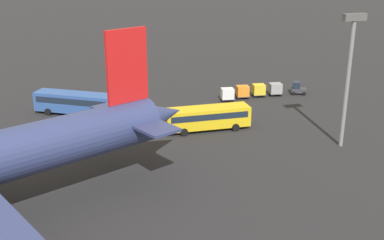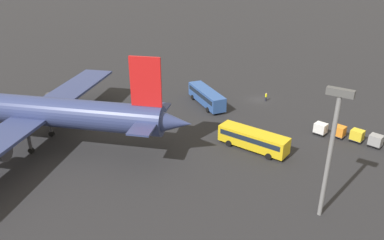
{
  "view_description": "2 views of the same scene",
  "coord_description": "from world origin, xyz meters",
  "px_view_note": "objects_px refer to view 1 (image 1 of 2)",
  "views": [
    {
      "loc": [
        11.91,
        76.71,
        22.47
      ],
      "look_at": [
        -4.71,
        24.86,
        3.24
      ],
      "focal_mm": 45.0,
      "sensor_mm": 36.0,
      "label": 1
    },
    {
      "loc": [
        -29.42,
        68.87,
        28.71
      ],
      "look_at": [
        1.57,
        22.94,
        3.51
      ],
      "focal_mm": 35.0,
      "sensor_mm": 36.0,
      "label": 2
    }
  ],
  "objects_px": {
    "shuttle_bus_far": "(207,116)",
    "cargo_cart_grey": "(275,89)",
    "cargo_cart_orange": "(243,91)",
    "shuttle_bus_near": "(75,102)",
    "baggage_tug": "(298,89)",
    "cargo_cart_yellow": "(259,90)",
    "worker_person": "(128,88)",
    "cargo_cart_white": "(227,94)"
  },
  "relations": [
    {
      "from": "shuttle_bus_far",
      "to": "cargo_cart_grey",
      "type": "relative_size",
      "value": 5.09
    },
    {
      "from": "cargo_cart_orange",
      "to": "shuttle_bus_near",
      "type": "bearing_deg",
      "value": -0.17
    },
    {
      "from": "cargo_cart_grey",
      "to": "shuttle_bus_far",
      "type": "bearing_deg",
      "value": 35.92
    },
    {
      "from": "shuttle_bus_far",
      "to": "cargo_cart_orange",
      "type": "distance_m",
      "value": 15.53
    },
    {
      "from": "baggage_tug",
      "to": "cargo_cart_orange",
      "type": "distance_m",
      "value": 9.68
    },
    {
      "from": "shuttle_bus_far",
      "to": "cargo_cart_orange",
      "type": "relative_size",
      "value": 5.09
    },
    {
      "from": "cargo_cart_orange",
      "to": "cargo_cart_grey",
      "type": "bearing_deg",
      "value": 178.15
    },
    {
      "from": "cargo_cart_yellow",
      "to": "cargo_cart_orange",
      "type": "xyz_separation_m",
      "value": [
        2.87,
        0.08,
        0.0
      ]
    },
    {
      "from": "shuttle_bus_far",
      "to": "worker_person",
      "type": "height_order",
      "value": "shuttle_bus_far"
    },
    {
      "from": "worker_person",
      "to": "cargo_cart_yellow",
      "type": "relative_size",
      "value": 0.78
    },
    {
      "from": "shuttle_bus_far",
      "to": "cargo_cart_white",
      "type": "xyz_separation_m",
      "value": [
        -7.31,
        -11.07,
        -0.65
      ]
    },
    {
      "from": "cargo_cart_yellow",
      "to": "cargo_cart_white",
      "type": "relative_size",
      "value": 1.0
    },
    {
      "from": "shuttle_bus_near",
      "to": "worker_person",
      "type": "xyz_separation_m",
      "value": [
        -9.2,
        -8.73,
        -1.03
      ]
    },
    {
      "from": "shuttle_bus_far",
      "to": "worker_person",
      "type": "xyz_separation_m",
      "value": [
        6.79,
        -20.52,
        -0.97
      ]
    },
    {
      "from": "shuttle_bus_far",
      "to": "cargo_cart_orange",
      "type": "bearing_deg",
      "value": -128.04
    },
    {
      "from": "baggage_tug",
      "to": "worker_person",
      "type": "relative_size",
      "value": 1.57
    },
    {
      "from": "cargo_cart_yellow",
      "to": "cargo_cart_orange",
      "type": "relative_size",
      "value": 1.0
    },
    {
      "from": "cargo_cart_white",
      "to": "worker_person",
      "type": "bearing_deg",
      "value": -33.84
    },
    {
      "from": "cargo_cart_white",
      "to": "shuttle_bus_far",
      "type": "bearing_deg",
      "value": 56.57
    },
    {
      "from": "cargo_cart_grey",
      "to": "cargo_cart_yellow",
      "type": "height_order",
      "value": "same"
    },
    {
      "from": "baggage_tug",
      "to": "worker_person",
      "type": "distance_m",
      "value": 28.23
    },
    {
      "from": "shuttle_bus_far",
      "to": "shuttle_bus_near",
      "type": "bearing_deg",
      "value": -33.47
    },
    {
      "from": "worker_person",
      "to": "cargo_cart_yellow",
      "type": "xyz_separation_m",
      "value": [
        -19.84,
        8.73,
        0.32
      ]
    },
    {
      "from": "cargo_cart_white",
      "to": "cargo_cart_grey",
      "type": "bearing_deg",
      "value": -176.96
    },
    {
      "from": "worker_person",
      "to": "cargo_cart_orange",
      "type": "bearing_deg",
      "value": 152.57
    },
    {
      "from": "worker_person",
      "to": "cargo_cart_white",
      "type": "relative_size",
      "value": 0.78
    },
    {
      "from": "cargo_cart_yellow",
      "to": "cargo_cart_white",
      "type": "height_order",
      "value": "same"
    },
    {
      "from": "shuttle_bus_far",
      "to": "cargo_cart_yellow",
      "type": "distance_m",
      "value": 17.6
    },
    {
      "from": "worker_person",
      "to": "cargo_cart_yellow",
      "type": "bearing_deg",
      "value": 156.25
    },
    {
      "from": "shuttle_bus_far",
      "to": "baggage_tug",
      "type": "relative_size",
      "value": 4.17
    },
    {
      "from": "cargo_cart_yellow",
      "to": "worker_person",
      "type": "bearing_deg",
      "value": -23.75
    },
    {
      "from": "shuttle_bus_far",
      "to": "cargo_cart_white",
      "type": "bearing_deg",
      "value": -120.49
    },
    {
      "from": "cargo_cart_yellow",
      "to": "cargo_cart_white",
      "type": "distance_m",
      "value": 5.78
    },
    {
      "from": "cargo_cart_white",
      "to": "cargo_cart_yellow",
      "type": "bearing_deg",
      "value": -172.81
    },
    {
      "from": "shuttle_bus_near",
      "to": "cargo_cart_yellow",
      "type": "xyz_separation_m",
      "value": [
        -29.03,
        -0.0,
        -0.71
      ]
    },
    {
      "from": "baggage_tug",
      "to": "cargo_cart_orange",
      "type": "bearing_deg",
      "value": 19.83
    },
    {
      "from": "baggage_tug",
      "to": "shuttle_bus_far",
      "type": "bearing_deg",
      "value": 52.46
    },
    {
      "from": "cargo_cart_white",
      "to": "shuttle_bus_near",
      "type": "bearing_deg",
      "value": -1.77
    },
    {
      "from": "cargo_cart_yellow",
      "to": "cargo_cart_white",
      "type": "xyz_separation_m",
      "value": [
        5.74,
        0.72,
        0.0
      ]
    },
    {
      "from": "cargo_cart_grey",
      "to": "cargo_cart_orange",
      "type": "xyz_separation_m",
      "value": [
        5.74,
        -0.19,
        0.0
      ]
    },
    {
      "from": "shuttle_bus_far",
      "to": "baggage_tug",
      "type": "distance_m",
      "value": 22.78
    },
    {
      "from": "cargo_cart_yellow",
      "to": "cargo_cart_orange",
      "type": "height_order",
      "value": "same"
    }
  ]
}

